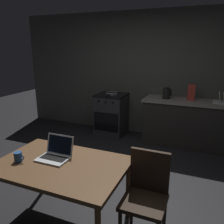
# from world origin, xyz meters

# --- Properties ---
(ground_plane) EXTENTS (12.00, 12.00, 0.00)m
(ground_plane) POSITION_xyz_m (0.00, 0.00, 0.00)
(ground_plane) COLOR black
(back_wall) EXTENTS (6.40, 0.10, 2.57)m
(back_wall) POSITION_xyz_m (0.30, 2.34, 1.28)
(back_wall) COLOR #494A44
(back_wall) RESTS_ON ground_plane
(kitchen_counter) EXTENTS (2.16, 0.64, 0.88)m
(kitchen_counter) POSITION_xyz_m (1.21, 1.99, 0.44)
(kitchen_counter) COLOR #282623
(kitchen_counter) RESTS_ON ground_plane
(stove_oven) EXTENTS (0.60, 0.62, 0.88)m
(stove_oven) POSITION_xyz_m (-0.61, 1.99, 0.44)
(stove_oven) COLOR #2D2D30
(stove_oven) RESTS_ON ground_plane
(dining_table) EXTENTS (1.30, 0.87, 0.72)m
(dining_table) POSITION_xyz_m (-0.02, -0.74, 0.65)
(dining_table) COLOR brown
(dining_table) RESTS_ON ground_plane
(chair) EXTENTS (0.40, 0.40, 0.91)m
(chair) POSITION_xyz_m (0.83, -0.59, 0.53)
(chair) COLOR #2D2116
(chair) RESTS_ON ground_plane
(laptop) EXTENTS (0.32, 0.28, 0.22)m
(laptop) POSITION_xyz_m (-0.13, -0.66, 0.77)
(laptop) COLOR silver
(laptop) RESTS_ON dining_table
(electric_kettle) EXTENTS (0.17, 0.15, 0.22)m
(electric_kettle) POSITION_xyz_m (0.54, 1.99, 0.99)
(electric_kettle) COLOR black
(electric_kettle) RESTS_ON kitchen_counter
(frying_pan) EXTENTS (0.25, 0.42, 0.05)m
(frying_pan) POSITION_xyz_m (-0.59, 1.96, 0.91)
(frying_pan) COLOR gray
(frying_pan) RESTS_ON stove_oven
(coffee_mug) EXTENTS (0.12, 0.08, 0.10)m
(coffee_mug) POSITION_xyz_m (-0.43, -0.87, 0.77)
(coffee_mug) COLOR #264C8C
(coffee_mug) RESTS_ON dining_table
(cereal_box) EXTENTS (0.13, 0.05, 0.30)m
(cereal_box) POSITION_xyz_m (1.00, 2.01, 1.03)
(cereal_box) COLOR #B2382D
(cereal_box) RESTS_ON kitchen_counter
(dish_rack) EXTENTS (0.34, 0.26, 0.21)m
(dish_rack) POSITION_xyz_m (1.55, 1.99, 0.93)
(dish_rack) COLOR silver
(dish_rack) RESTS_ON kitchen_counter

